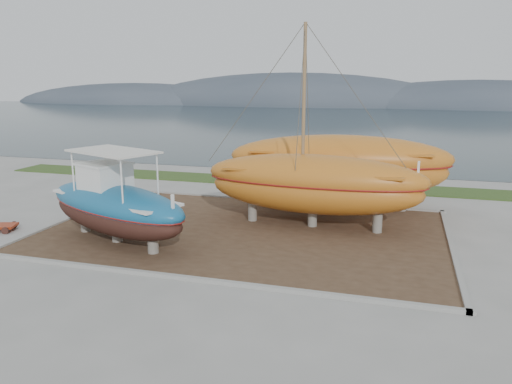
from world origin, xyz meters
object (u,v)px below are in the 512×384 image
(white_dinghy, at_px, (122,200))
(red_trailer, at_px, (0,228))
(orange_sailboat, at_px, (315,128))
(orange_bare_hull, at_px, (339,173))
(blue_caique, at_px, (115,197))

(white_dinghy, bearing_deg, red_trailer, -102.19)
(orange_sailboat, relative_size, orange_bare_hull, 0.89)
(red_trailer, bearing_deg, white_dinghy, 34.41)
(orange_sailboat, distance_m, red_trailer, 15.45)
(orange_bare_hull, bearing_deg, red_trailer, -156.27)
(orange_sailboat, bearing_deg, red_trailer, -158.55)
(blue_caique, xyz_separation_m, white_dinghy, (-2.62, 4.80, -1.43))
(white_dinghy, relative_size, orange_bare_hull, 0.32)
(blue_caique, height_order, red_trailer, blue_caique)
(orange_bare_hull, relative_size, red_trailer, 5.52)
(blue_caique, bearing_deg, orange_sailboat, 53.31)
(orange_bare_hull, distance_m, red_trailer, 17.12)
(orange_sailboat, xyz_separation_m, red_trailer, (-13.96, -4.77, -4.60))
(orange_sailboat, height_order, red_trailer, orange_sailboat)
(white_dinghy, bearing_deg, orange_sailboat, 23.65)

